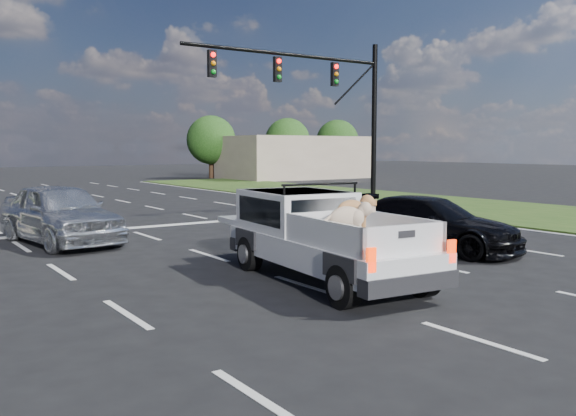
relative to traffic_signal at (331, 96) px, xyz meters
name	(u,v)px	position (x,y,z in m)	size (l,w,h in m)	color
ground	(374,275)	(-7.20, -10.50, -4.73)	(160.00, 160.00, 0.00)	black
road_markings	(222,237)	(-7.20, -3.94, -4.72)	(17.75, 60.00, 0.01)	silver
grass_shoulder_right	(510,212)	(5.80, -4.50, -4.70)	(8.00, 60.00, 0.06)	#224414
traffic_signal	(331,96)	(0.00, 0.00, 0.00)	(9.11, 0.31, 7.00)	black
building_right	(295,157)	(14.80, 23.50, -2.93)	(12.00, 7.00, 3.60)	tan
tree_far_d	(211,140)	(8.80, 27.50, -1.44)	(4.20, 4.20, 5.40)	#332114
tree_far_e	(287,141)	(16.80, 27.50, -1.44)	(4.20, 4.20, 5.40)	#332114
tree_far_f	(337,141)	(22.80, 27.50, -1.44)	(4.20, 4.20, 5.40)	#332114
pickup_truck	(320,235)	(-8.38, -10.22, -3.83)	(2.36, 5.32, 1.93)	black
silver_sedan	(60,213)	(-11.41, -2.49, -3.89)	(1.98, 4.92, 1.67)	silver
black_coupe	(430,224)	(-3.94, -9.04, -4.04)	(1.92, 4.73, 1.37)	black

